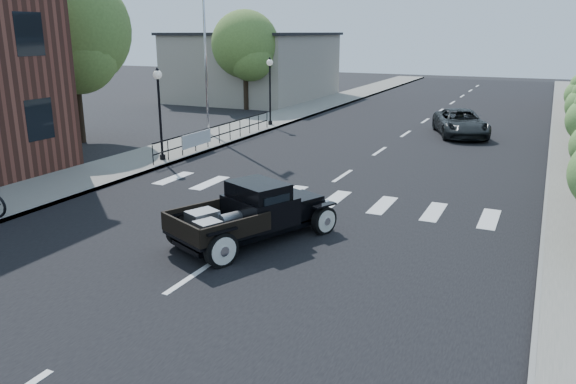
% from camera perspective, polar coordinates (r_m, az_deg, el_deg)
% --- Properties ---
extents(ground, '(120.00, 120.00, 0.00)m').
position_cam_1_polar(ground, '(15.23, -3.34, -4.37)').
color(ground, black).
rests_on(ground, ground).
extents(road, '(14.00, 80.00, 0.02)m').
position_cam_1_polar(road, '(28.86, 10.93, 5.17)').
color(road, black).
rests_on(road, ground).
extents(road_markings, '(12.00, 60.00, 0.06)m').
position_cam_1_polar(road_markings, '(24.14, 7.96, 3.19)').
color(road_markings, silver).
rests_on(road_markings, ground).
extents(sidewalk_left, '(3.00, 80.00, 0.15)m').
position_cam_1_polar(sidewalk_left, '(31.95, -4.07, 6.57)').
color(sidewalk_left, gray).
rests_on(sidewalk_left, ground).
extents(low_building_left, '(10.00, 12.00, 5.00)m').
position_cam_1_polar(low_building_left, '(46.13, -3.38, 12.52)').
color(low_building_left, '#ACA190').
rests_on(low_building_left, ground).
extents(railing, '(0.08, 10.00, 1.00)m').
position_cam_1_polar(railing, '(27.00, -7.01, 5.99)').
color(railing, black).
rests_on(railing, sidewalk_left).
extents(banner, '(0.04, 2.20, 0.60)m').
position_cam_1_polar(banner, '(25.35, -9.23, 4.79)').
color(banner, silver).
rests_on(banner, sidewalk_left).
extents(lamp_post_b, '(0.36, 0.36, 3.77)m').
position_cam_1_polar(lamp_post_b, '(23.72, -12.88, 7.72)').
color(lamp_post_b, black).
rests_on(lamp_post_b, sidewalk_left).
extents(lamp_post_c, '(0.36, 0.36, 3.77)m').
position_cam_1_polar(lamp_post_c, '(32.14, -1.84, 10.19)').
color(lamp_post_c, black).
rests_on(lamp_post_c, sidewalk_left).
extents(flagpole, '(0.12, 0.12, 11.66)m').
position_cam_1_polar(flagpole, '(29.32, -8.53, 17.18)').
color(flagpole, silver).
rests_on(flagpole, sidewalk_left).
extents(big_tree_near, '(5.55, 5.55, 8.14)m').
position_cam_1_polar(big_tree_near, '(29.27, -20.91, 12.60)').
color(big_tree_near, '#517130').
rests_on(big_tree_near, ground).
extents(big_tree_far, '(4.59, 4.59, 6.74)m').
position_cam_1_polar(big_tree_far, '(39.63, -4.34, 13.19)').
color(big_tree_far, '#517130').
rests_on(big_tree_far, ground).
extents(hotrod_pickup, '(3.83, 5.05, 1.59)m').
position_cam_1_polar(hotrod_pickup, '(14.54, -3.64, -2.06)').
color(hotrod_pickup, black).
rests_on(hotrod_pickup, ground).
extents(second_car, '(3.79, 5.39, 1.36)m').
position_cam_1_polar(second_car, '(30.83, 17.14, 6.70)').
color(second_car, black).
rests_on(second_car, ground).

